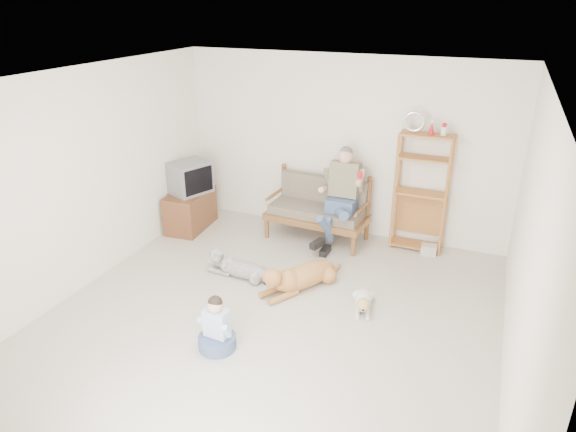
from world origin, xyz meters
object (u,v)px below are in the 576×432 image
at_px(loveseat, 318,207).
at_px(golden_retriever, 299,277).
at_px(etagere, 421,192).
at_px(tv_stand, 190,210).

xyz_separation_m(loveseat, golden_retriever, (0.29, -1.55, -0.32)).
bearing_deg(loveseat, etagere, 11.02).
height_order(loveseat, golden_retriever, loveseat).
height_order(loveseat, etagere, etagere).
height_order(loveseat, tv_stand, loveseat).
distance_m(etagere, golden_retriever, 2.22).
bearing_deg(tv_stand, golden_retriever, -29.84).
distance_m(loveseat, golden_retriever, 1.61).
height_order(tv_stand, golden_retriever, tv_stand).
distance_m(loveseat, etagere, 1.53).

